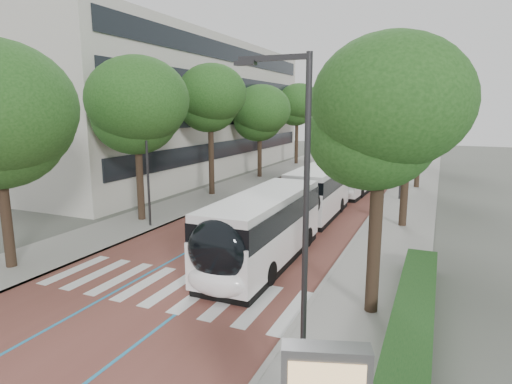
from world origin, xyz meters
The scene contains 19 objects.
ground centered at (0.00, 0.00, 0.00)m, with size 160.00×160.00×0.00m, color #51544C.
road centered at (0.00, 40.00, 0.01)m, with size 11.00×140.00×0.02m, color brown.
sidewalk_left centered at (-7.50, 40.00, 0.06)m, with size 4.00×140.00×0.12m, color gray.
sidewalk_right centered at (7.50, 40.00, 0.06)m, with size 4.00×140.00×0.12m, color gray.
kerb_left centered at (-5.60, 40.00, 0.06)m, with size 0.20×140.00×0.14m, color gray.
kerb_right centered at (5.60, 40.00, 0.06)m, with size 0.20×140.00×0.14m, color gray.
zebra_crossing centered at (0.20, 1.00, 0.03)m, with size 10.55×3.60×0.01m.
lane_line_left centered at (-1.60, 40.00, 0.02)m, with size 0.12×126.00×0.01m, color teal.
lane_line_right centered at (1.60, 40.00, 0.02)m, with size 0.12×126.00×0.01m, color teal.
office_building centered at (-19.47, 28.00, 7.00)m, with size 18.11×40.00×14.00m.
hedge centered at (9.10, 0.00, 0.52)m, with size 1.20×14.00×0.80m, color #163F18.
streetlight_near centered at (6.62, -3.00, 4.82)m, with size 1.82×0.20×8.00m.
streetlight_far centered at (6.62, 22.00, 4.82)m, with size 1.82×0.20×8.00m.
lamp_post_left centered at (-6.10, 8.00, 4.12)m, with size 0.14×0.14×8.00m, color #2A2A2C.
trees_left centered at (-7.50, 23.33, 6.90)m, with size 6.48×61.27×10.09m.
trees_right centered at (7.70, 22.52, 6.38)m, with size 5.98×47.11×8.95m.
lead_bus centered at (2.41, 8.97, 1.63)m, with size 2.71×18.42×3.20m.
bus_queued_0 centered at (2.98, 24.87, 1.62)m, with size 3.24×12.52×3.20m.
bus_queued_1 centered at (2.61, 37.43, 1.62)m, with size 2.61×12.41×3.20m.
Camera 1 is at (9.52, -12.10, 6.91)m, focal length 30.00 mm.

